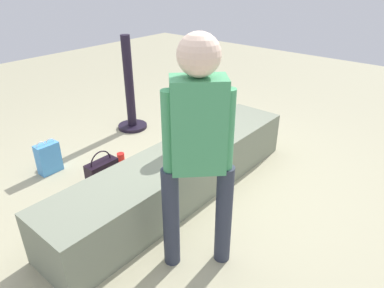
# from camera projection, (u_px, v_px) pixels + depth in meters

# --- Properties ---
(ground_plane) EXTENTS (12.00, 12.00, 0.00)m
(ground_plane) POSITION_uv_depth(u_px,v_px,m) (181.00, 194.00, 3.14)
(ground_plane) COLOR tan
(concrete_ledge) EXTENTS (2.59, 0.53, 0.43)m
(concrete_ledge) POSITION_uv_depth(u_px,v_px,m) (181.00, 174.00, 3.04)
(concrete_ledge) COLOR gray
(concrete_ledge) RESTS_ON ground_plane
(child_seated) EXTENTS (0.28, 0.32, 0.48)m
(child_seated) POSITION_uv_depth(u_px,v_px,m) (190.00, 124.00, 2.94)
(child_seated) COLOR #182344
(child_seated) RESTS_ON concrete_ledge
(adult_standing) EXTENTS (0.36, 0.36, 1.55)m
(adult_standing) POSITION_uv_depth(u_px,v_px,m) (198.00, 141.00, 2.02)
(adult_standing) COLOR #2C3142
(adult_standing) RESTS_ON ground_plane
(cake_plate) EXTENTS (0.22, 0.22, 0.07)m
(cake_plate) POSITION_uv_depth(u_px,v_px,m) (181.00, 157.00, 2.83)
(cake_plate) COLOR #4CA5D8
(cake_plate) RESTS_ON concrete_ledge
(gift_bag) EXTENTS (0.22, 0.12, 0.35)m
(gift_bag) POSITION_uv_depth(u_px,v_px,m) (48.00, 158.00, 3.41)
(gift_bag) COLOR #4C99E0
(gift_bag) RESTS_ON ground_plane
(railing_post) EXTENTS (0.36, 0.36, 1.15)m
(railing_post) POSITION_uv_depth(u_px,v_px,m) (130.00, 95.00, 4.23)
(railing_post) COLOR black
(railing_post) RESTS_ON ground_plane
(water_bottle_near_gift) EXTENTS (0.08, 0.08, 0.19)m
(water_bottle_near_gift) POSITION_uv_depth(u_px,v_px,m) (173.00, 146.00, 3.78)
(water_bottle_near_gift) COLOR silver
(water_bottle_near_gift) RESTS_ON ground_plane
(party_cup_red) EXTENTS (0.08, 0.08, 0.10)m
(party_cup_red) POSITION_uv_depth(u_px,v_px,m) (121.00, 158.00, 3.63)
(party_cup_red) COLOR red
(party_cup_red) RESTS_ON ground_plane
(handbag_black_leather) EXTENTS (0.30, 0.13, 0.36)m
(handbag_black_leather) POSITION_uv_depth(u_px,v_px,m) (102.00, 173.00, 3.21)
(handbag_black_leather) COLOR black
(handbag_black_leather) RESTS_ON ground_plane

